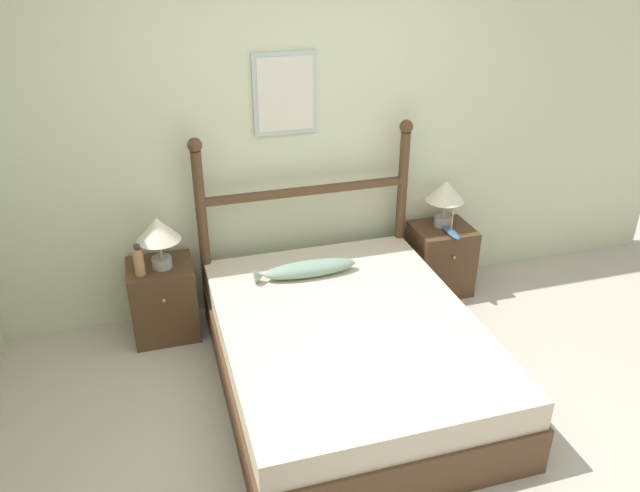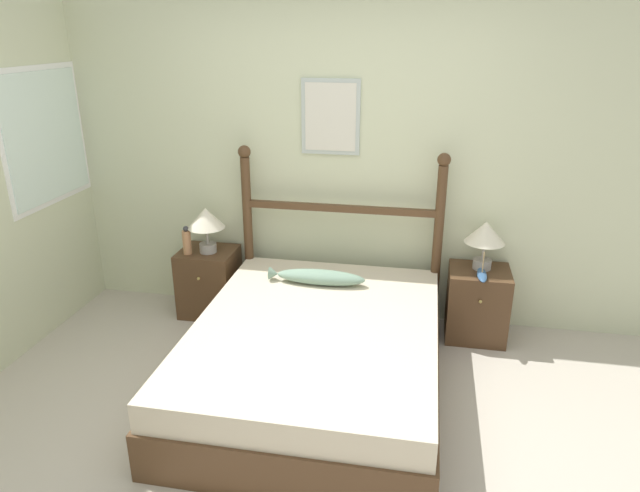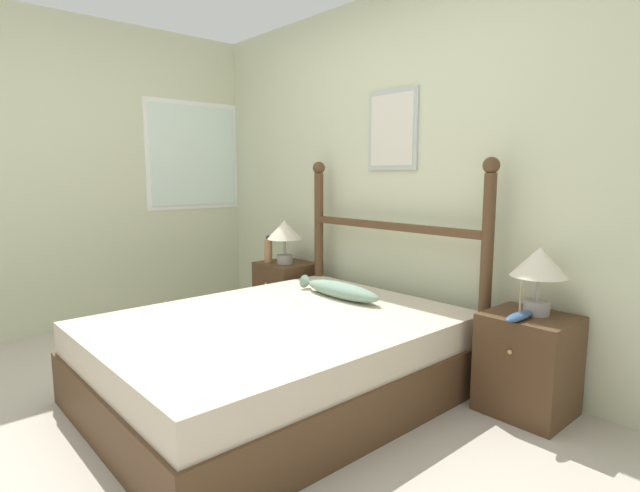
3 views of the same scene
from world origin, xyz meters
TOP-DOWN VIEW (x-y plane):
  - ground_plane at (0.00, 0.00)m, footprint 16.00×16.00m
  - wall_back at (-0.00, 1.73)m, footprint 6.40×0.08m
  - bed at (0.06, 0.59)m, footprint 1.55×2.02m
  - headboard at (0.06, 1.56)m, footprint 1.58×0.10m
  - nightstand_left at (-1.00, 1.47)m, footprint 0.44×0.42m
  - nightstand_right at (1.12, 1.47)m, footprint 0.44×0.42m
  - table_lamp_left at (-0.98, 1.44)m, footprint 0.29×0.29m
  - table_lamp_right at (1.13, 1.51)m, footprint 0.29×0.29m
  - bottle at (-1.12, 1.38)m, footprint 0.07×0.07m
  - model_boat at (1.12, 1.35)m, footprint 0.07×0.25m
  - fish_pillow at (-0.04, 1.18)m, footprint 0.71×0.16m

SIDE VIEW (x-z plane):
  - ground_plane at x=0.00m, z-range 0.00..0.00m
  - bed at x=0.06m, z-range 0.00..0.47m
  - nightstand_left at x=-1.00m, z-range 0.00..0.54m
  - nightstand_right at x=1.12m, z-range 0.00..0.54m
  - fish_pillow at x=-0.04m, z-range 0.47..0.58m
  - model_boat at x=1.12m, z-range 0.47..0.66m
  - bottle at x=-1.12m, z-range 0.53..0.76m
  - headboard at x=0.06m, z-range 0.08..1.46m
  - table_lamp_left at x=-0.98m, z-range 0.62..0.99m
  - table_lamp_right at x=1.13m, z-range 0.62..0.99m
  - wall_back at x=0.00m, z-range 0.00..2.55m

